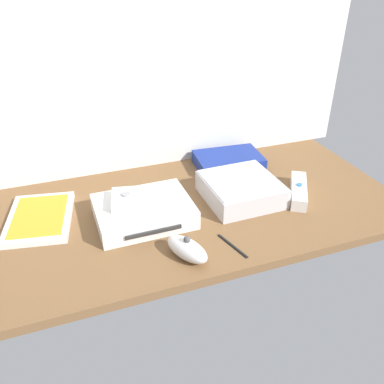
{
  "coord_description": "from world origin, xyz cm",
  "views": [
    {
      "loc": [
        -27.44,
        -75.53,
        52.44
      ],
      "look_at": [
        0.0,
        0.0,
        4.0
      ],
      "focal_mm": 37.82,
      "sensor_mm": 36.0,
      "label": 1
    }
  ],
  "objects_px": {
    "mini_computer": "(241,189)",
    "remote_wand": "(299,191)",
    "stylus_pen": "(233,245)",
    "remote_nunchuk": "(187,249)",
    "game_console": "(144,211)",
    "network_router": "(228,161)",
    "remote_classic_pad": "(145,198)",
    "game_case": "(40,218)"
  },
  "relations": [
    {
      "from": "mini_computer",
      "to": "remote_classic_pad",
      "type": "distance_m",
      "value": 0.24
    },
    {
      "from": "game_console",
      "to": "mini_computer",
      "type": "xyz_separation_m",
      "value": [
        0.24,
        0.01,
        0.0
      ]
    },
    {
      "from": "game_console",
      "to": "stylus_pen",
      "type": "distance_m",
      "value": 0.21
    },
    {
      "from": "remote_classic_pad",
      "to": "stylus_pen",
      "type": "xyz_separation_m",
      "value": [
        0.14,
        -0.16,
        -0.05
      ]
    },
    {
      "from": "mini_computer",
      "to": "game_console",
      "type": "bearing_deg",
      "value": -178.32
    },
    {
      "from": "remote_nunchuk",
      "to": "remote_wand",
      "type": "bearing_deg",
      "value": -6.17
    },
    {
      "from": "network_router",
      "to": "game_case",
      "type": "bearing_deg",
      "value": -164.4
    },
    {
      "from": "game_console",
      "to": "network_router",
      "type": "bearing_deg",
      "value": 30.66
    },
    {
      "from": "remote_nunchuk",
      "to": "remote_classic_pad",
      "type": "distance_m",
      "value": 0.17
    },
    {
      "from": "remote_nunchuk",
      "to": "stylus_pen",
      "type": "height_order",
      "value": "remote_nunchuk"
    },
    {
      "from": "network_router",
      "to": "remote_classic_pad",
      "type": "relative_size",
      "value": 1.2
    },
    {
      "from": "game_console",
      "to": "mini_computer",
      "type": "distance_m",
      "value": 0.24
    },
    {
      "from": "game_case",
      "to": "network_router",
      "type": "bearing_deg",
      "value": 21.36
    },
    {
      "from": "game_console",
      "to": "game_case",
      "type": "distance_m",
      "value": 0.23
    },
    {
      "from": "remote_classic_pad",
      "to": "remote_nunchuk",
      "type": "bearing_deg",
      "value": -63.11
    },
    {
      "from": "network_router",
      "to": "remote_wand",
      "type": "height_order",
      "value": "same"
    },
    {
      "from": "game_console",
      "to": "game_case",
      "type": "height_order",
      "value": "game_console"
    },
    {
      "from": "network_router",
      "to": "remote_nunchuk",
      "type": "relative_size",
      "value": 1.73
    },
    {
      "from": "mini_computer",
      "to": "stylus_pen",
      "type": "height_order",
      "value": "mini_computer"
    },
    {
      "from": "mini_computer",
      "to": "game_case",
      "type": "height_order",
      "value": "mini_computer"
    },
    {
      "from": "game_case",
      "to": "remote_wand",
      "type": "bearing_deg",
      "value": 0.37
    },
    {
      "from": "game_case",
      "to": "stylus_pen",
      "type": "height_order",
      "value": "game_case"
    },
    {
      "from": "game_console",
      "to": "remote_classic_pad",
      "type": "bearing_deg",
      "value": 31.34
    },
    {
      "from": "mini_computer",
      "to": "remote_nunchuk",
      "type": "xyz_separation_m",
      "value": [
        -0.2,
        -0.16,
        -0.01
      ]
    },
    {
      "from": "mini_computer",
      "to": "network_router",
      "type": "xyz_separation_m",
      "value": [
        0.04,
        0.17,
        -0.01
      ]
    },
    {
      "from": "mini_computer",
      "to": "remote_wand",
      "type": "bearing_deg",
      "value": -15.29
    },
    {
      "from": "remote_nunchuk",
      "to": "remote_classic_pad",
      "type": "xyz_separation_m",
      "value": [
        -0.04,
        0.16,
        0.03
      ]
    },
    {
      "from": "game_console",
      "to": "remote_classic_pad",
      "type": "height_order",
      "value": "remote_classic_pad"
    },
    {
      "from": "network_router",
      "to": "remote_nunchuk",
      "type": "bearing_deg",
      "value": -121.28
    },
    {
      "from": "remote_nunchuk",
      "to": "remote_classic_pad",
      "type": "height_order",
      "value": "remote_classic_pad"
    },
    {
      "from": "remote_classic_pad",
      "to": "game_case",
      "type": "bearing_deg",
      "value": 174.28
    },
    {
      "from": "network_router",
      "to": "remote_nunchuk",
      "type": "distance_m",
      "value": 0.41
    },
    {
      "from": "game_console",
      "to": "remote_nunchuk",
      "type": "distance_m",
      "value": 0.16
    },
    {
      "from": "game_case",
      "to": "remote_classic_pad",
      "type": "height_order",
      "value": "remote_classic_pad"
    },
    {
      "from": "remote_wand",
      "to": "stylus_pen",
      "type": "relative_size",
      "value": 1.61
    },
    {
      "from": "game_case",
      "to": "network_router",
      "type": "distance_m",
      "value": 0.52
    },
    {
      "from": "remote_nunchuk",
      "to": "stylus_pen",
      "type": "xyz_separation_m",
      "value": [
        0.1,
        -0.0,
        -0.02
      ]
    },
    {
      "from": "remote_wand",
      "to": "remote_classic_pad",
      "type": "relative_size",
      "value": 0.92
    },
    {
      "from": "remote_nunchuk",
      "to": "mini_computer",
      "type": "bearing_deg",
      "value": 13.22
    },
    {
      "from": "game_case",
      "to": "remote_nunchuk",
      "type": "distance_m",
      "value": 0.35
    },
    {
      "from": "game_console",
      "to": "mini_computer",
      "type": "relative_size",
      "value": 1.22
    },
    {
      "from": "mini_computer",
      "to": "stylus_pen",
      "type": "relative_size",
      "value": 1.92
    }
  ]
}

